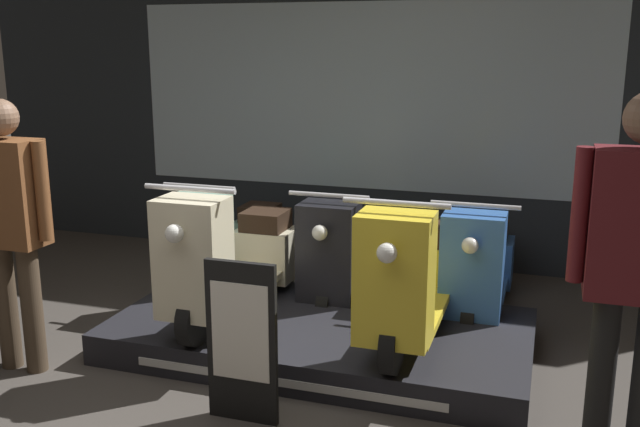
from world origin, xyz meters
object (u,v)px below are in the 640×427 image
object	(u,v)px
scooter_display_left	(231,260)
scooter_display_right	(412,278)
person_right_browsing	(637,253)
price_sign_board	(242,342)
scooter_backrow_0	(231,244)
scooter_backrow_2	(479,267)
person_left_browsing	(10,214)
scooter_backrow_1	(348,255)

from	to	relation	value
scooter_display_left	scooter_display_right	world-z (taller)	same
person_right_browsing	price_sign_board	distance (m)	2.03
scooter_display_left	person_right_browsing	bearing A→B (deg)	-18.00
scooter_display_right	person_right_browsing	size ratio (longest dim) A/B	0.88
scooter_backrow_0	scooter_display_right	bearing A→B (deg)	-30.54
scooter_display_right	scooter_backrow_2	xyz separation A→B (m)	(0.32, 1.02, -0.21)
person_left_browsing	price_sign_board	xyz separation A→B (m)	(1.60, -0.16, -0.55)
person_left_browsing	price_sign_board	distance (m)	1.70
price_sign_board	scooter_display_right	bearing A→B (deg)	51.90
scooter_backrow_2	person_right_browsing	bearing A→B (deg)	-64.51
scooter_backrow_2	price_sign_board	size ratio (longest dim) A/B	1.77
scooter_backrow_1	scooter_backrow_2	size ratio (longest dim) A/B	1.00
scooter_backrow_0	scooter_backrow_1	distance (m)	1.02
scooter_display_right	scooter_backrow_0	xyz separation A→B (m)	(-1.72, 1.02, -0.21)
scooter_display_right	scooter_backrow_2	distance (m)	1.09
scooter_backrow_0	scooter_backrow_2	bearing A→B (deg)	0.00
scooter_backrow_1	scooter_backrow_2	bearing A→B (deg)	0.00
scooter_backrow_0	person_right_browsing	world-z (taller)	person_right_browsing
scooter_backrow_1	price_sign_board	world-z (taller)	scooter_backrow_1
person_right_browsing	price_sign_board	xyz separation A→B (m)	(-1.92, -0.16, -0.63)
scooter_backrow_0	person_right_browsing	bearing A→B (deg)	-31.86
price_sign_board	person_left_browsing	bearing A→B (deg)	174.40
scooter_display_left	person_left_browsing	xyz separation A→B (m)	(-1.10, -0.79, 0.42)
scooter_display_right	scooter_backrow_1	size ratio (longest dim) A/B	1.00
scooter_display_left	scooter_backrow_1	bearing A→B (deg)	61.83
person_left_browsing	person_right_browsing	world-z (taller)	person_right_browsing
person_left_browsing	price_sign_board	size ratio (longest dim) A/B	1.88
scooter_backrow_0	scooter_backrow_1	world-z (taller)	same
scooter_backrow_2	price_sign_board	xyz separation A→B (m)	(-1.06, -1.96, 0.07)
scooter_backrow_1	price_sign_board	xyz separation A→B (m)	(-0.04, -1.96, 0.07)
scooter_display_left	person_right_browsing	world-z (taller)	person_right_browsing
scooter_display_right	person_left_browsing	xyz separation A→B (m)	(-2.34, -0.79, 0.42)
scooter_display_left	person_right_browsing	xyz separation A→B (m)	(2.43, -0.79, 0.50)
person_left_browsing	person_right_browsing	bearing A→B (deg)	0.00
scooter_backrow_2	scooter_backrow_1	bearing A→B (deg)	180.00
scooter_backrow_0	scooter_backrow_2	distance (m)	2.04
scooter_backrow_2	person_left_browsing	distance (m)	3.28
scooter_display_right	scooter_backrow_1	distance (m)	1.25
scooter_backrow_0	scooter_backrow_2	xyz separation A→B (m)	(2.04, 0.00, 0.00)
person_right_browsing	scooter_backrow_2	bearing A→B (deg)	115.49
scooter_display_right	person_right_browsing	bearing A→B (deg)	-33.72
scooter_display_right	price_sign_board	distance (m)	1.21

